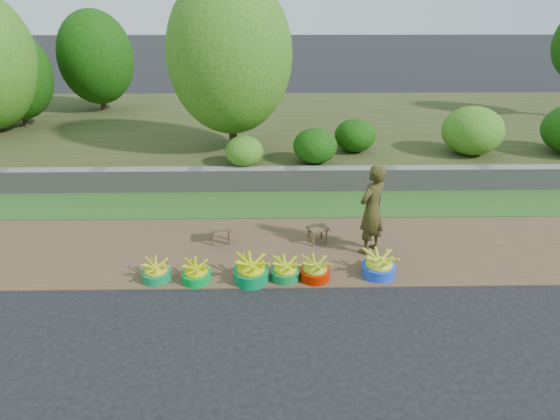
{
  "coord_description": "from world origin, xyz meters",
  "views": [
    {
      "loc": [
        -0.47,
        -6.09,
        4.06
      ],
      "look_at": [
        -0.33,
        1.3,
        0.75
      ],
      "focal_mm": 30.0,
      "sensor_mm": 36.0,
      "label": 1
    }
  ],
  "objects_px": {
    "stool_right": "(318,230)",
    "vendor_woman": "(372,210)",
    "basin_b": "(196,273)",
    "basin_f": "(379,266)",
    "basin_c": "(251,271)",
    "basin_e": "(315,271)",
    "basin_d": "(285,271)",
    "stool_left": "(221,230)",
    "basin_a": "(156,272)"
  },
  "relations": [
    {
      "from": "basin_a",
      "to": "stool_left",
      "type": "bearing_deg",
      "value": 53.32
    },
    {
      "from": "basin_d",
      "to": "stool_right",
      "type": "distance_m",
      "value": 1.35
    },
    {
      "from": "basin_a",
      "to": "basin_d",
      "type": "bearing_deg",
      "value": -0.13
    },
    {
      "from": "stool_right",
      "to": "vendor_woman",
      "type": "relative_size",
      "value": 0.27
    },
    {
      "from": "basin_e",
      "to": "basin_f",
      "type": "distance_m",
      "value": 1.04
    },
    {
      "from": "basin_f",
      "to": "basin_d",
      "type": "bearing_deg",
      "value": -177.25
    },
    {
      "from": "basin_b",
      "to": "basin_d",
      "type": "xyz_separation_m",
      "value": [
        1.41,
        0.05,
        0.0
      ]
    },
    {
      "from": "basin_d",
      "to": "basin_f",
      "type": "height_order",
      "value": "basin_f"
    },
    {
      "from": "basin_c",
      "to": "vendor_woman",
      "type": "bearing_deg",
      "value": 24.03
    },
    {
      "from": "basin_b",
      "to": "basin_d",
      "type": "bearing_deg",
      "value": 1.9
    },
    {
      "from": "stool_left",
      "to": "vendor_woman",
      "type": "relative_size",
      "value": 0.25
    },
    {
      "from": "basin_a",
      "to": "vendor_woman",
      "type": "relative_size",
      "value": 0.29
    },
    {
      "from": "basin_e",
      "to": "basin_c",
      "type": "bearing_deg",
      "value": -178.02
    },
    {
      "from": "basin_b",
      "to": "stool_right",
      "type": "height_order",
      "value": "basin_b"
    },
    {
      "from": "basin_b",
      "to": "basin_e",
      "type": "height_order",
      "value": "basin_e"
    },
    {
      "from": "stool_right",
      "to": "basin_e",
      "type": "bearing_deg",
      "value": -97.1
    },
    {
      "from": "stool_right",
      "to": "vendor_woman",
      "type": "distance_m",
      "value": 1.09
    },
    {
      "from": "basin_f",
      "to": "stool_right",
      "type": "height_order",
      "value": "basin_f"
    },
    {
      "from": "basin_a",
      "to": "stool_right",
      "type": "bearing_deg",
      "value": 24.14
    },
    {
      "from": "stool_left",
      "to": "basin_d",
      "type": "bearing_deg",
      "value": -47.22
    },
    {
      "from": "basin_f",
      "to": "stool_right",
      "type": "distance_m",
      "value": 1.43
    },
    {
      "from": "basin_e",
      "to": "stool_right",
      "type": "bearing_deg",
      "value": 82.9
    },
    {
      "from": "basin_a",
      "to": "basin_c",
      "type": "distance_m",
      "value": 1.5
    },
    {
      "from": "basin_b",
      "to": "basin_f",
      "type": "relative_size",
      "value": 0.84
    },
    {
      "from": "basin_a",
      "to": "stool_left",
      "type": "relative_size",
      "value": 1.13
    },
    {
      "from": "basin_a",
      "to": "basin_b",
      "type": "bearing_deg",
      "value": -4.62
    },
    {
      "from": "basin_c",
      "to": "stool_left",
      "type": "xyz_separation_m",
      "value": [
        -0.59,
        1.27,
        0.1
      ]
    },
    {
      "from": "basin_d",
      "to": "stool_left",
      "type": "relative_size",
      "value": 1.15
    },
    {
      "from": "basin_c",
      "to": "stool_left",
      "type": "distance_m",
      "value": 1.41
    },
    {
      "from": "basin_d",
      "to": "basin_e",
      "type": "xyz_separation_m",
      "value": [
        0.47,
        -0.01,
        0.01
      ]
    },
    {
      "from": "basin_e",
      "to": "stool_left",
      "type": "bearing_deg",
      "value": 142.29
    },
    {
      "from": "basin_a",
      "to": "stool_right",
      "type": "distance_m",
      "value": 2.92
    },
    {
      "from": "basin_a",
      "to": "basin_e",
      "type": "bearing_deg",
      "value": -0.41
    },
    {
      "from": "basin_b",
      "to": "stool_left",
      "type": "bearing_deg",
      "value": 77.93
    },
    {
      "from": "basin_a",
      "to": "stool_right",
      "type": "xyz_separation_m",
      "value": [
        2.66,
        1.19,
        0.11
      ]
    },
    {
      "from": "basin_b",
      "to": "stool_left",
      "type": "relative_size",
      "value": 1.13
    },
    {
      "from": "stool_left",
      "to": "basin_c",
      "type": "bearing_deg",
      "value": -65.06
    },
    {
      "from": "vendor_woman",
      "to": "basin_c",
      "type": "bearing_deg",
      "value": -17.86
    },
    {
      "from": "stool_left",
      "to": "stool_right",
      "type": "xyz_separation_m",
      "value": [
        1.75,
        -0.03,
        -0.02
      ]
    },
    {
      "from": "basin_a",
      "to": "vendor_woman",
      "type": "xyz_separation_m",
      "value": [
        3.54,
        0.85,
        0.66
      ]
    },
    {
      "from": "basin_e",
      "to": "stool_right",
      "type": "relative_size",
      "value": 1.14
    },
    {
      "from": "basin_e",
      "to": "vendor_woman",
      "type": "distance_m",
      "value": 1.5
    },
    {
      "from": "basin_c",
      "to": "vendor_woman",
      "type": "relative_size",
      "value": 0.35
    },
    {
      "from": "basin_b",
      "to": "basin_f",
      "type": "bearing_deg",
      "value": 2.34
    },
    {
      "from": "stool_left",
      "to": "stool_right",
      "type": "relative_size",
      "value": 0.95
    },
    {
      "from": "basin_c",
      "to": "stool_right",
      "type": "bearing_deg",
      "value": 47.03
    },
    {
      "from": "stool_left",
      "to": "stool_right",
      "type": "bearing_deg",
      "value": -0.9
    },
    {
      "from": "basin_c",
      "to": "basin_e",
      "type": "distance_m",
      "value": 1.01
    },
    {
      "from": "basin_b",
      "to": "stool_right",
      "type": "distance_m",
      "value": 2.38
    },
    {
      "from": "basin_d",
      "to": "stool_right",
      "type": "height_order",
      "value": "basin_d"
    }
  ]
}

